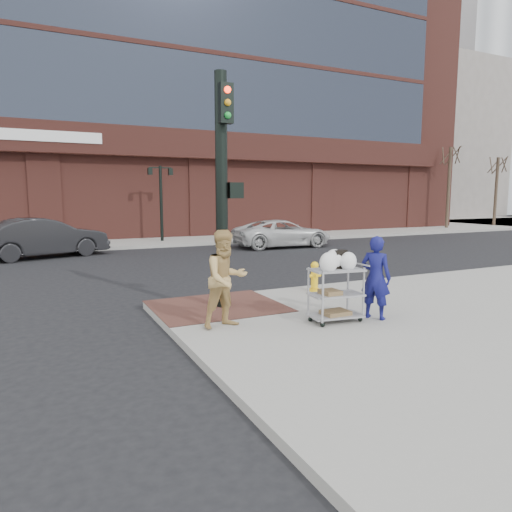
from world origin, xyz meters
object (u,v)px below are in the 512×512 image
pedestrian_tan (226,279)px  fire_hydrant (314,276)px  minivan_white (282,233)px  woman_blue (376,278)px  utility_cart (336,290)px  sedan_dark (44,238)px  traffic_signal_pole (223,184)px  lamp_post (161,195)px

pedestrian_tan → fire_hydrant: 3.82m
pedestrian_tan → minivan_white: 14.73m
woman_blue → utility_cart: bearing=49.6°
woman_blue → fire_hydrant: bearing=-37.4°
pedestrian_tan → utility_cart: 2.15m
woman_blue → pedestrian_tan: bearing=45.2°
woman_blue → minivan_white: 14.06m
woman_blue → utility_cart: woman_blue is taller
sedan_dark → utility_cart: 14.72m
traffic_signal_pole → fire_hydrant: bearing=11.2°
woman_blue → pedestrian_tan: pedestrian_tan is taller
lamp_post → fire_hydrant: bearing=-89.1°
pedestrian_tan → sedan_dark: size_ratio=0.36×
utility_cart → traffic_signal_pole: bearing=126.6°
pedestrian_tan → minivan_white: size_ratio=0.37×
traffic_signal_pole → sedan_dark: (-3.39, 11.84, -2.00)m
minivan_white → fire_hydrant: bearing=157.7°
pedestrian_tan → sedan_dark: pedestrian_tan is taller
woman_blue → minivan_white: woman_blue is taller
traffic_signal_pole → sedan_dark: 12.47m
lamp_post → pedestrian_tan: (-3.01, -16.67, -1.56)m
minivan_white → utility_cart: 14.25m
lamp_post → utility_cart: (-0.96, -17.27, -1.83)m
traffic_signal_pole → pedestrian_tan: (-0.53, -1.44, -1.77)m
fire_hydrant → woman_blue: bearing=-97.2°
traffic_signal_pole → woman_blue: bearing=-42.9°
lamp_post → utility_cart: 17.39m
woman_blue → sedan_dark: 15.16m
sedan_dark → minivan_white: 10.95m
sedan_dark → utility_cart: bearing=-178.1°
sedan_dark → fire_hydrant: bearing=-169.3°
utility_cart → lamp_post: bearing=86.8°
woman_blue → sedan_dark: (-5.75, 14.03, -0.15)m
traffic_signal_pole → utility_cart: size_ratio=3.57×
sedan_dark → fire_hydrant: size_ratio=6.58×
pedestrian_tan → woman_blue: bearing=-23.8°
traffic_signal_pole → pedestrian_tan: size_ratio=2.75×
lamp_post → minivan_white: lamp_post is taller
sedan_dark → minivan_white: size_ratio=1.02×
sedan_dark → minivan_white: (10.91, -0.95, -0.15)m
woman_blue → fire_hydrant: 2.78m
woman_blue → pedestrian_tan: (-2.89, 0.75, 0.08)m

